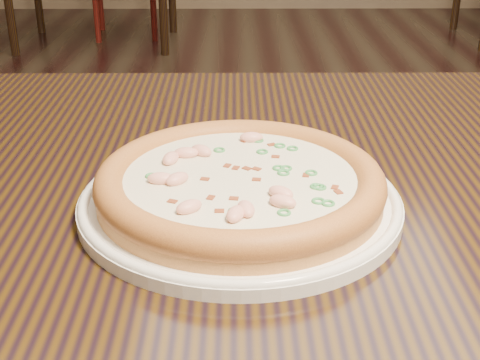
{
  "coord_description": "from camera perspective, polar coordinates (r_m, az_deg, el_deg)",
  "views": [
    {
      "loc": [
        -0.45,
        -0.88,
        1.04
      ],
      "look_at": [
        -0.45,
        -0.32,
        0.78
      ],
      "focal_mm": 50.0,
      "sensor_mm": 36.0,
      "label": 1
    }
  ],
  "objects": [
    {
      "name": "hero_table",
      "position": [
        0.73,
        9.51,
        -7.44
      ],
      "size": [
        1.2,
        0.8,
        0.75
      ],
      "color": "black",
      "rests_on": "ground"
    },
    {
      "name": "plate",
      "position": [
        0.62,
        0.0,
        -1.77
      ],
      "size": [
        0.3,
        0.3,
        0.02
      ],
      "color": "white",
      "rests_on": "hero_table"
    },
    {
      "name": "pizza",
      "position": [
        0.61,
        -0.02,
        -0.25
      ],
      "size": [
        0.27,
        0.27,
        0.03
      ],
      "color": "tan",
      "rests_on": "plate"
    }
  ]
}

